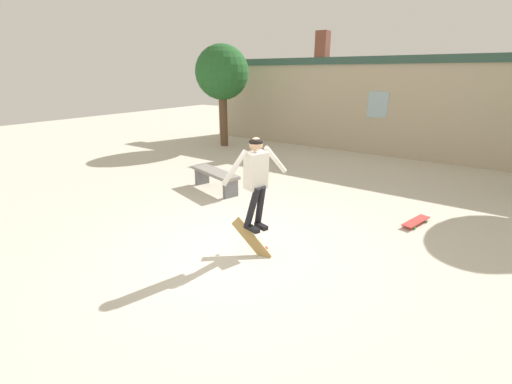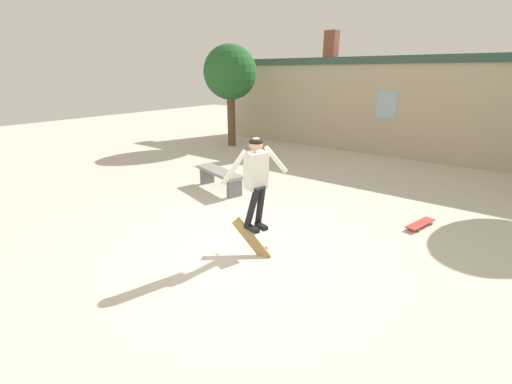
% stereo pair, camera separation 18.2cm
% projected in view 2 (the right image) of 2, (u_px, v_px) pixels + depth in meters
% --- Properties ---
extents(ground_plane, '(40.00, 40.00, 0.00)m').
position_uv_depth(ground_plane, '(243.00, 251.00, 5.88)').
color(ground_plane, beige).
extents(building_backdrop, '(16.80, 0.52, 4.37)m').
position_uv_depth(building_backdrop, '(402.00, 106.00, 11.92)').
color(building_backdrop, '#B7A88E').
rests_on(building_backdrop, ground_plane).
extents(tree_left, '(2.10, 2.10, 3.95)m').
position_uv_depth(tree_left, '(230.00, 73.00, 13.43)').
color(tree_left, brown).
rests_on(tree_left, ground_plane).
extents(park_bench, '(1.67, 0.87, 0.52)m').
position_uv_depth(park_bench, '(220.00, 176.00, 8.84)').
color(park_bench, gray).
rests_on(park_bench, ground_plane).
extents(skater, '(0.45, 1.25, 1.54)m').
position_uv_depth(skater, '(256.00, 176.00, 5.41)').
color(skater, silver).
extents(skateboard_flipping, '(0.77, 0.17, 0.71)m').
position_uv_depth(skateboard_flipping, '(251.00, 239.00, 5.77)').
color(skateboard_flipping, '#AD894C').
extents(skateboard_resting, '(0.40, 0.84, 0.08)m').
position_uv_depth(skateboard_resting, '(420.00, 223.00, 6.79)').
color(skateboard_resting, red).
rests_on(skateboard_resting, ground_plane).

